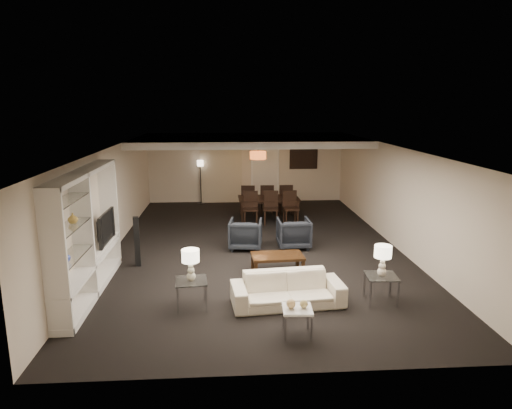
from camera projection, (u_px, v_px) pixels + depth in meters
The scene contains 35 objects.
floor at pixel (256, 247), 11.44m from camera, with size 11.00×11.00×0.00m, color black.
ceiling at pixel (256, 147), 10.90m from camera, with size 7.00×11.00×0.02m, color silver.
wall_back at pixel (246, 168), 16.53m from camera, with size 7.00×0.02×2.50m, color beige.
wall_front at pixel (285, 286), 5.81m from camera, with size 7.00×0.02×2.50m, color beige.
wall_left at pixel (111, 201), 10.94m from camera, with size 0.02×11.00×2.50m, color beige.
wall_right at pixel (395, 197), 11.40m from camera, with size 0.02×11.00×2.50m, color beige.
ceiling_soffit at pixel (249, 140), 14.33m from camera, with size 7.00×4.00×0.20m, color silver.
curtains at pixel (221, 170), 16.40m from camera, with size 1.50×0.12×2.40m, color beige.
door at pixel (265, 173), 16.59m from camera, with size 0.90×0.05×2.10m, color silver.
painting at pixel (303, 159), 16.56m from camera, with size 0.95×0.04×0.65m, color #142D38.
media_unit at pixel (87, 234), 8.44m from camera, with size 0.38×3.40×2.35m, color white, non-canonical shape.
pendant_light at pixel (258, 155), 14.45m from camera, with size 0.52×0.52×0.24m, color #D8591E.
sofa at pixel (288, 289), 8.13m from camera, with size 1.98×0.78×0.58m, color beige.
coffee_table at pixel (277, 264), 9.70m from camera, with size 1.09×0.64×0.39m, color black, non-canonical shape.
armchair_left at pixel (246, 234), 11.28m from camera, with size 0.79×0.81×0.74m, color black.
armchair_right at pixel (294, 233), 11.36m from camera, with size 0.79×0.81×0.74m, color black.
side_table_left at pixel (192, 294), 8.02m from camera, with size 0.54×0.54×0.51m, color white, non-canonical shape.
side_table_right at pixel (381, 289), 8.25m from camera, with size 0.54×0.54×0.51m, color white, non-canonical shape.
table_lamp_left at pixel (191, 265), 7.91m from camera, with size 0.31×0.31×0.56m, color beige, non-canonical shape.
table_lamp_right at pixel (382, 261), 8.13m from camera, with size 0.31×0.31×0.56m, color #F1E2CB, non-canonical shape.
marble_table at pixel (297, 321), 7.07m from camera, with size 0.45×0.45×0.45m, color silver, non-canonical shape.
gold_gourd_a at pixel (291, 304), 7.00m from camera, with size 0.15×0.15×0.15m, color #E4BB79.
gold_gourd_b at pixel (304, 304), 7.01m from camera, with size 0.13×0.13×0.13m, color tan.
television at pixel (101, 227), 9.27m from camera, with size 0.14×1.09×0.63m, color black.
vase_blue at pixel (65, 257), 7.23m from camera, with size 0.18×0.18×0.19m, color #2940B5.
vase_amber at pixel (73, 218), 7.65m from camera, with size 0.17×0.17×0.18m, color #AE8A3A.
floor_speaker at pixel (137, 242), 10.02m from camera, with size 0.12×0.12×1.12m, color black.
dining_table at pixel (269, 208), 14.21m from camera, with size 1.88×1.05×0.66m, color black.
chair_nl at pixel (251, 208), 13.50m from camera, with size 0.45×0.45×0.98m, color black, non-canonical shape.
chair_nm at pixel (271, 208), 13.54m from camera, with size 0.45×0.45×0.98m, color black, non-canonical shape.
chair_nr at pixel (291, 208), 13.58m from camera, with size 0.45×0.45×0.98m, color black, non-canonical shape.
chair_fl at pixel (248, 199), 14.77m from camera, with size 0.45×0.45×0.98m, color black, non-canonical shape.
chair_fm at pixel (267, 199), 14.81m from camera, with size 0.45×0.45×0.98m, color black, non-canonical shape.
chair_fr at pixel (285, 199), 14.84m from camera, with size 0.45×0.45×0.98m, color black, non-canonical shape.
floor_lamp at pixel (201, 182), 16.23m from camera, with size 0.23×0.23×1.57m, color black, non-canonical shape.
Camera 1 is at (-0.74, -10.91, 3.54)m, focal length 32.00 mm.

